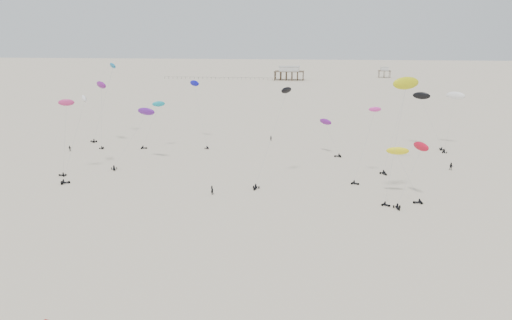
# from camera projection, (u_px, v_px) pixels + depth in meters

# --- Properties ---
(ground_plane) EXTENTS (900.00, 900.00, 0.00)m
(ground_plane) POSITION_uv_depth(u_px,v_px,m) (290.00, 112.00, 211.17)
(ground_plane) COLOR beige
(pavilion_main) EXTENTS (21.00, 13.00, 9.80)m
(pavilion_main) POSITION_uv_depth(u_px,v_px,m) (289.00, 74.00, 355.60)
(pavilion_main) COLOR brown
(pavilion_main) RESTS_ON ground
(pavilion_small) EXTENTS (9.00, 7.00, 8.00)m
(pavilion_small) POSITION_uv_depth(u_px,v_px,m) (384.00, 73.00, 375.92)
(pavilion_small) COLOR brown
(pavilion_small) RESTS_ON ground
(pier_fence) EXTENTS (80.20, 0.20, 1.50)m
(pier_fence) POSITION_uv_depth(u_px,v_px,m) (218.00, 78.00, 362.90)
(pier_fence) COLOR black
(pier_fence) RESTS_ON ground
(rig_0) EXTENTS (8.86, 13.27, 22.63)m
(rig_0) POSITION_uv_depth(u_px,v_px,m) (401.00, 104.00, 119.63)
(rig_0) COLOR black
(rig_0) RESTS_ON ground
(rig_1) EXTENTS (8.85, 14.31, 20.80)m
(rig_1) POSITION_uv_depth(u_px,v_px,m) (197.00, 95.00, 149.20)
(rig_1) COLOR black
(rig_1) RESTS_ON ground
(rig_2) EXTENTS (8.06, 10.78, 21.43)m
(rig_2) POSITION_uv_depth(u_px,v_px,m) (272.00, 135.00, 106.79)
(rig_2) COLOR black
(rig_2) RESTS_ON ground
(rig_3) EXTENTS (7.23, 10.21, 12.57)m
(rig_3) POSITION_uv_depth(u_px,v_px,m) (415.00, 163.00, 96.30)
(rig_3) COLOR black
(rig_3) RESTS_ON ground
(rig_4) EXTENTS (3.55, 16.97, 20.70)m
(rig_4) POSITION_uv_depth(u_px,v_px,m) (78.00, 123.00, 115.85)
(rig_4) COLOR black
(rig_4) RESTS_ON ground
(rig_5) EXTENTS (9.33, 12.57, 15.70)m
(rig_5) POSITION_uv_depth(u_px,v_px,m) (140.00, 122.00, 124.90)
(rig_5) COLOR black
(rig_5) RESTS_ON ground
(rig_6) EXTENTS (7.54, 3.34, 13.72)m
(rig_6) POSITION_uv_depth(u_px,v_px,m) (154.00, 117.00, 141.25)
(rig_6) COLOR black
(rig_6) RESTS_ON ground
(rig_7) EXTENTS (9.47, 6.23, 16.34)m
(rig_7) POSITION_uv_depth(u_px,v_px,m) (424.00, 103.00, 141.67)
(rig_7) COLOR black
(rig_7) RESTS_ON ground
(rig_8) EXTENTS (7.24, 5.88, 10.79)m
(rig_8) POSITION_uv_depth(u_px,v_px,m) (402.00, 161.00, 98.48)
(rig_8) COLOR black
(rig_8) RESTS_ON ground
(rig_9) EXTENTS (6.80, 6.16, 10.07)m
(rig_9) POSITION_uv_depth(u_px,v_px,m) (328.00, 129.00, 134.46)
(rig_9) COLOR black
(rig_9) RESTS_ON ground
(rig_10) EXTENTS (6.56, 7.88, 16.66)m
(rig_10) POSITION_uv_depth(u_px,v_px,m) (365.00, 144.00, 110.04)
(rig_10) COLOR black
(rig_10) RESTS_ON ground
(rig_11) EXTENTS (4.09, 4.05, 17.71)m
(rig_11) POSITION_uv_depth(u_px,v_px,m) (65.00, 123.00, 114.06)
(rig_11) COLOR black
(rig_11) RESTS_ON ground
(rig_12) EXTENTS (6.58, 6.44, 24.44)m
(rig_12) POSITION_uv_depth(u_px,v_px,m) (404.00, 94.00, 93.03)
(rig_12) COLOR black
(rig_12) RESTS_ON ground
(rig_13) EXTENTS (5.45, 10.09, 19.01)m
(rig_13) POSITION_uv_depth(u_px,v_px,m) (101.00, 91.00, 145.01)
(rig_13) COLOR black
(rig_13) RESTS_ON ground
(rig_14) EXTENTS (7.40, 12.38, 17.10)m
(rig_14) POSITION_uv_depth(u_px,v_px,m) (454.00, 104.00, 142.30)
(rig_14) COLOR black
(rig_14) RESTS_ON ground
(rig_15) EXTENTS (6.42, 14.54, 24.20)m
(rig_15) POSITION_uv_depth(u_px,v_px,m) (108.00, 84.00, 155.08)
(rig_15) COLOR black
(rig_15) RESTS_ON ground
(spectator_0) EXTENTS (0.98, 0.94, 2.23)m
(spectator_0) POSITION_uv_depth(u_px,v_px,m) (212.00, 194.00, 102.33)
(spectator_0) COLOR black
(spectator_0) RESTS_ON ground
(spectator_1) EXTENTS (1.22, 0.94, 2.20)m
(spectator_1) POSITION_uv_depth(u_px,v_px,m) (451.00, 170.00, 120.56)
(spectator_1) COLOR black
(spectator_1) RESTS_ON ground
(spectator_2) EXTENTS (1.16, 0.71, 1.87)m
(spectator_2) POSITION_uv_depth(u_px,v_px,m) (70.00, 151.00, 140.22)
(spectator_2) COLOR black
(spectator_2) RESTS_ON ground
(spectator_3) EXTENTS (0.84, 0.75, 1.93)m
(spectator_3) POSITION_uv_depth(u_px,v_px,m) (271.00, 141.00, 153.71)
(spectator_3) COLOR black
(spectator_3) RESTS_ON ground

